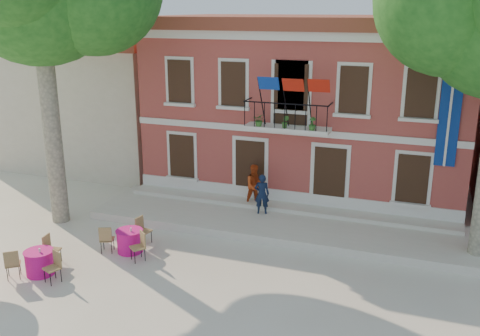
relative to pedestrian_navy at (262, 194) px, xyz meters
name	(u,v)px	position (x,y,z in m)	size (l,w,h in m)	color
ground	(176,270)	(-1.28, -4.79, -1.07)	(90.00, 90.00, 0.00)	beige
main_building	(313,102)	(0.72, 5.20, 2.71)	(13.50, 9.59, 7.50)	#A8463C
neighbor_west	(106,97)	(-10.78, 6.21, 2.14)	(9.40, 9.40, 6.40)	beige
terrace	(277,223)	(0.72, -0.39, -0.92)	(14.00, 3.40, 0.30)	silver
pedestrian_navy	(262,194)	(0.00, 0.00, 0.00)	(0.56, 0.37, 1.55)	#101C37
pedestrian_orange	(255,185)	(-0.49, 0.68, 0.07)	(0.82, 0.64, 1.68)	#C14116
cafe_table_1	(40,261)	(-5.06, -6.40, -0.65)	(1.86, 1.73, 0.95)	#ED1694
cafe_table_3	(130,240)	(-3.31, -4.10, -0.65)	(1.85, 1.75, 0.95)	#ED1694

